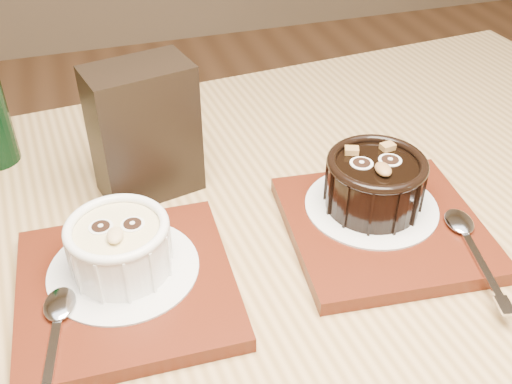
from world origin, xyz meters
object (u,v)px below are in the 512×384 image
Objects in this scene: tray_left at (127,287)px; tray_right at (383,227)px; condiment_stand at (144,131)px; ramekin_white at (119,245)px; table at (242,363)px; ramekin_dark at (375,181)px.

tray_right is (0.25, 0.01, 0.00)m from tray_left.
condiment_stand reaches higher than tray_right.
ramekin_white is at bearing 178.00° from tray_right.
table is at bearing -165.93° from tray_right.
ramekin_dark reaches higher than table.
ramekin_dark is (0.24, 0.02, 0.00)m from ramekin_white.
ramekin_white reaches higher than tray_right.
tray_right is at bearing 14.07° from table.
tray_left reaches higher than table.
table is 7.02× the size of tray_right.
ramekin_dark is (-0.00, 0.02, 0.04)m from tray_right.
ramekin_dark is 0.68× the size of condiment_stand.
table is at bearing -20.02° from tray_left.
tray_right is 1.89× the size of ramekin_dark.
ramekin_white is at bearing 152.44° from table.
ramekin_white is at bearing -108.73° from condiment_stand.
tray_right is 0.25m from condiment_stand.
table is 0.21m from ramekin_dark.
ramekin_dark is at bearing 6.88° from tray_left.
ramekin_dark is at bearing -30.46° from condiment_stand.
condiment_stand is (0.04, 0.13, 0.03)m from ramekin_white.
ramekin_dark reaches higher than ramekin_white.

